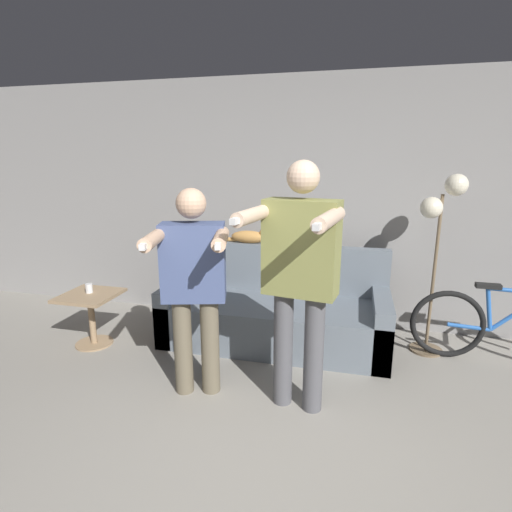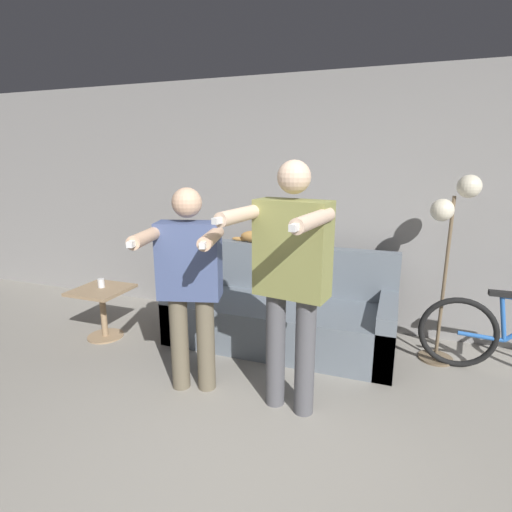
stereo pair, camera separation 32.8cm
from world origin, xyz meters
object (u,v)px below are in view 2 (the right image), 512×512
person_right (291,272)px  cat (259,236)px  couch (281,314)px  side_table (102,302)px  person_left (189,278)px  cup (101,283)px  floor_lamp (452,224)px

person_right → cat: size_ratio=3.45×
couch → person_right: size_ratio=1.21×
person_right → side_table: (-2.08, 0.52, -0.66)m
person_left → side_table: size_ratio=3.04×
couch → cup: size_ratio=24.28×
person_left → side_table: (-1.30, 0.53, -0.54)m
couch → cat: size_ratio=4.18×
side_table → cat: bearing=31.8°
couch → person_right: (0.37, -1.05, 0.76)m
floor_lamp → cup: floor_lamp is taller
person_left → side_table: 1.50m
person_left → cat: bearing=71.9°
couch → side_table: couch is taller
cat → side_table: (-1.36, -0.85, -0.60)m
floor_lamp → person_left: bearing=-147.8°
person_right → cat: 1.54m
person_right → floor_lamp: person_right is taller
cat → floor_lamp: 1.82m
cat → floor_lamp: size_ratio=0.31×
couch → cup: couch is taller
cat → side_table: cat is taller
person_left → cup: 1.48m
couch → cup: 1.82m
cat → floor_lamp: bearing=-6.6°
floor_lamp → couch: bearing=-175.4°
person_right → side_table: person_right is taller
person_right → cat: person_right is taller
side_table → cup: size_ratio=5.86×
cup → couch: bearing=15.8°
cat → cup: bearing=-149.7°
person_right → cup: (-2.10, 0.56, -0.48)m
cat → floor_lamp: (1.79, -0.21, 0.26)m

